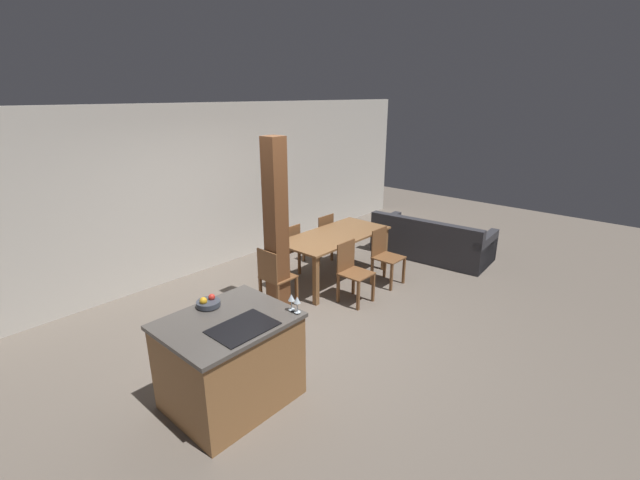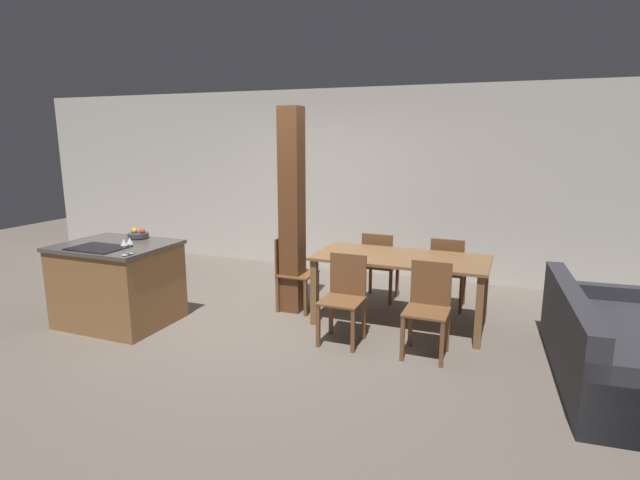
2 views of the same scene
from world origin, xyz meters
The scene contains 14 objects.
ground_plane centered at (0.00, 0.00, 0.00)m, with size 16.00×16.00×0.00m, color #665B51.
wall_back centered at (0.00, 2.52, 1.35)m, with size 11.20×0.08×2.70m.
kitchen_island centered at (-1.48, -0.52, 0.45)m, with size 1.16×0.94×0.90m.
fruit_bowl centered at (-1.45, -0.19, 0.93)m, with size 0.23×0.23×0.11m.
wine_glass_near centered at (-0.97, -0.92, 1.02)m, with size 0.06×0.06×0.16m.
wine_glass_middle centered at (-0.97, -0.85, 1.02)m, with size 0.06×0.06×0.16m.
dining_table centered at (1.38, 0.58, 0.66)m, with size 1.84×0.87×0.76m.
dining_chair_near_left centered at (0.97, -0.08, 0.46)m, with size 0.40×0.40×0.87m.
dining_chair_near_right centered at (1.80, -0.08, 0.46)m, with size 0.40×0.40×0.87m.
dining_chair_far_left centered at (0.97, 1.25, 0.46)m, with size 0.40×0.40×0.87m.
dining_chair_far_right centered at (1.80, 1.25, 0.46)m, with size 0.40×0.40×0.87m.
dining_chair_head_end centered at (0.09, 0.58, 0.46)m, with size 0.40×0.40×0.87m.
couch centered at (3.34, -0.07, 0.26)m, with size 1.11×2.11×0.76m.
timber_post centered at (0.12, 0.54, 1.17)m, with size 0.24×0.24×2.34m.
Camera 2 is at (2.50, -4.56, 2.02)m, focal length 28.00 mm.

